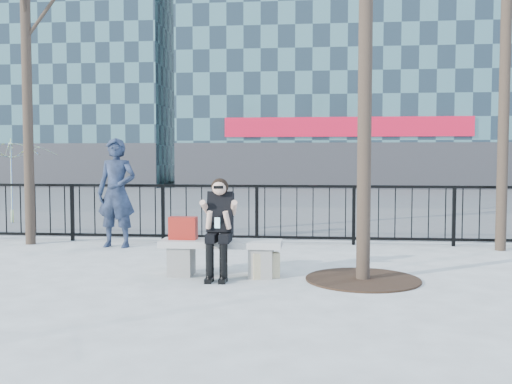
{
  "coord_description": "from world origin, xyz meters",
  "views": [
    {
      "loc": [
        1.23,
        -7.6,
        1.6
      ],
      "look_at": [
        0.4,
        0.8,
        1.1
      ],
      "focal_mm": 40.0,
      "sensor_mm": 36.0,
      "label": 1
    }
  ],
  "objects": [
    {
      "name": "ground",
      "position": [
        0.0,
        0.0,
        0.0
      ],
      "size": [
        120.0,
        120.0,
        0.0
      ],
      "primitive_type": "plane",
      "color": "gray",
      "rests_on": "ground"
    },
    {
      "name": "street_surface",
      "position": [
        0.0,
        15.0,
        0.0
      ],
      "size": [
        60.0,
        23.0,
        0.01
      ],
      "primitive_type": "cube",
      "color": "#474747",
      "rests_on": "ground"
    },
    {
      "name": "railing",
      "position": [
        0.0,
        3.0,
        0.55
      ],
      "size": [
        14.0,
        0.06,
        1.1
      ],
      "color": "black",
      "rests_on": "ground"
    },
    {
      "name": "building_left",
      "position": [
        -15.0,
        27.0,
        11.3
      ],
      "size": [
        16.2,
        10.2,
        22.6
      ],
      "color": "#487273",
      "rests_on": "ground"
    },
    {
      "name": "tree_grate",
      "position": [
        1.9,
        -0.1,
        0.01
      ],
      "size": [
        1.5,
        1.5,
        0.02
      ],
      "primitive_type": "cylinder",
      "color": "black",
      "rests_on": "ground"
    },
    {
      "name": "bench_main",
      "position": [
        0.0,
        0.0,
        0.3
      ],
      "size": [
        1.65,
        0.46,
        0.49
      ],
      "color": "slate",
      "rests_on": "ground"
    },
    {
      "name": "seated_woman",
      "position": [
        0.0,
        -0.16,
        0.67
      ],
      "size": [
        0.5,
        0.64,
        1.34
      ],
      "color": "black",
      "rests_on": "ground"
    },
    {
      "name": "handbag",
      "position": [
        -0.53,
        0.02,
        0.65
      ],
      "size": [
        0.38,
        0.18,
        0.31
      ],
      "primitive_type": "cube",
      "rotation": [
        0.0,
        0.0,
        -0.01
      ],
      "color": "maroon",
      "rests_on": "bench_main"
    },
    {
      "name": "shopping_bag",
      "position": [
        0.62,
        -0.1,
        0.17
      ],
      "size": [
        0.38,
        0.24,
        0.34
      ],
      "primitive_type": "cube",
      "rotation": [
        0.0,
        0.0,
        0.34
      ],
      "color": "beige",
      "rests_on": "ground"
    },
    {
      "name": "standing_man",
      "position": [
        -2.27,
        2.31,
        0.98
      ],
      "size": [
        0.76,
        0.53,
        1.96
      ],
      "primitive_type": "imported",
      "rotation": [
        0.0,
        0.0,
        -0.09
      ],
      "color": "black",
      "rests_on": "ground"
    },
    {
      "name": "vendor_umbrella",
      "position": [
        -6.13,
        5.66,
        1.04
      ],
      "size": [
        2.48,
        2.52,
        2.08
      ],
      "primitive_type": "imported",
      "rotation": [
        0.0,
        0.0,
        -0.09
      ],
      "color": "#DFF135",
      "rests_on": "ground"
    }
  ]
}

